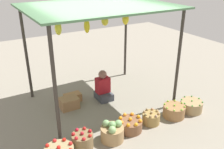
# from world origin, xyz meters

# --- Properties ---
(ground_plane) EXTENTS (14.00, 14.00, 0.00)m
(ground_plane) POSITION_xyz_m (0.00, 0.00, 0.00)
(ground_plane) COLOR gray
(market_stall_structure) EXTENTS (3.18, 2.49, 2.37)m
(market_stall_structure) POSITION_xyz_m (0.01, 0.02, 2.18)
(market_stall_structure) COLOR #38332D
(market_stall_structure) RESTS_ON ground
(vendor_person) EXTENTS (0.36, 0.44, 0.78)m
(vendor_person) POSITION_xyz_m (0.11, 0.06, 0.30)
(vendor_person) COLOR #3E414B
(vendor_person) RESTS_ON ground
(basket_red_apples) EXTENTS (0.40, 0.40, 0.35)m
(basket_red_apples) POSITION_xyz_m (-1.11, -1.38, 0.16)
(basket_red_apples) COLOR brown
(basket_red_apples) RESTS_ON ground
(basket_cabbages) EXTENTS (0.46, 0.46, 0.42)m
(basket_cabbages) POSITION_xyz_m (-0.52, -1.47, 0.18)
(basket_cabbages) COLOR #A07E53
(basket_cabbages) RESTS_ON ground
(basket_oranges) EXTENTS (0.51, 0.51, 0.30)m
(basket_oranges) POSITION_xyz_m (-0.04, -1.38, 0.13)
(basket_oranges) COLOR brown
(basket_oranges) RESTS_ON ground
(basket_potatoes) EXTENTS (0.38, 0.38, 0.29)m
(basket_potatoes) POSITION_xyz_m (0.50, -1.40, 0.13)
(basket_potatoes) COLOR olive
(basket_potatoes) RESTS_ON ground
(basket_limes) EXTENTS (0.49, 0.49, 0.31)m
(basket_limes) POSITION_xyz_m (1.11, -1.46, 0.14)
(basket_limes) COLOR #986D43
(basket_limes) RESTS_ON ground
(basket_green_chilies) EXTENTS (0.51, 0.51, 0.29)m
(basket_green_chilies) POSITION_xyz_m (1.63, -1.49, 0.13)
(basket_green_chilies) COLOR #9B8056
(basket_green_chilies) RESTS_ON ground
(wooden_crate_near_vendor) EXTENTS (0.43, 0.33, 0.26)m
(wooden_crate_near_vendor) POSITION_xyz_m (-0.81, 0.08, 0.13)
(wooden_crate_near_vendor) COLOR #987149
(wooden_crate_near_vendor) RESTS_ON ground
(wooden_crate_stacked_rear) EXTENTS (0.41, 0.25, 0.21)m
(wooden_crate_stacked_rear) POSITION_xyz_m (-0.61, 0.33, 0.10)
(wooden_crate_stacked_rear) COLOR #A5774A
(wooden_crate_stacked_rear) RESTS_ON ground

